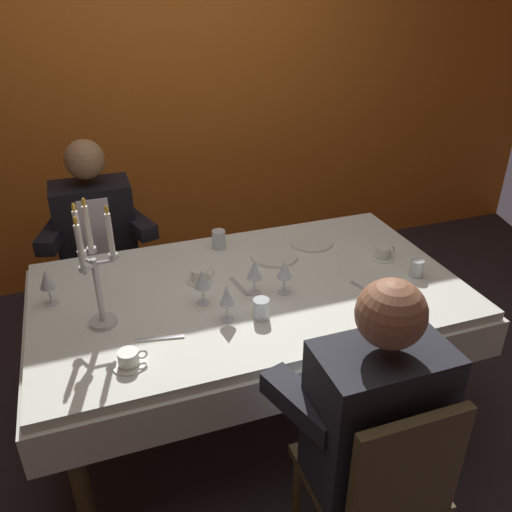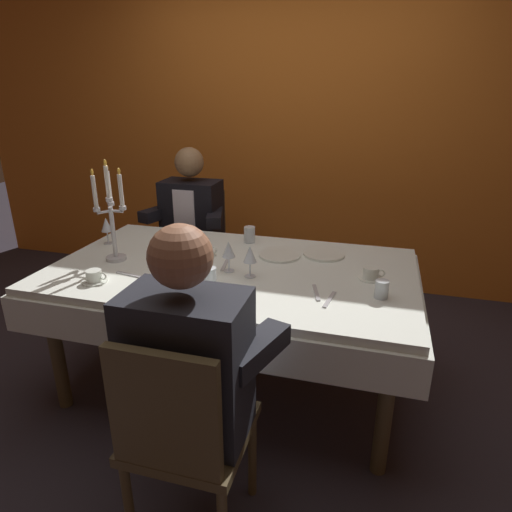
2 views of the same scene
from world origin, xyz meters
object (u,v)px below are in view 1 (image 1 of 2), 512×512
at_px(wine_glass_0, 284,270).
at_px(water_tumbler_1, 219,239).
at_px(wine_glass_4, 227,296).
at_px(seated_diner_1, 377,417).
at_px(water_tumbler_2, 261,309).
at_px(dinner_plate_1, 274,256).
at_px(seated_diner_0, 96,228).
at_px(dinner_plate_0, 311,242).
at_px(water_tumbler_0, 417,268).
at_px(candelabra, 95,272).
at_px(coffee_cup_0, 383,253).
at_px(wine_glass_1, 254,271).
at_px(wine_glass_3, 202,280).
at_px(coffee_cup_1, 200,276).
at_px(dining_table, 249,308).
at_px(wine_glass_2, 47,281).
at_px(coffee_cup_2, 129,359).

xyz_separation_m(wine_glass_0, water_tumbler_1, (-0.15, 0.51, -0.07)).
bearing_deg(wine_glass_4, seated_diner_1, -66.01).
bearing_deg(water_tumbler_1, water_tumbler_2, -90.61).
bearing_deg(dinner_plate_1, seated_diner_0, 141.09).
relative_size(dinner_plate_0, water_tumbler_0, 2.77).
relative_size(candelabra, seated_diner_0, 0.44).
relative_size(dinner_plate_1, coffee_cup_0, 1.78).
xyz_separation_m(dinner_plate_1, wine_glass_0, (-0.08, -0.32, 0.11)).
bearing_deg(dinner_plate_1, seated_diner_1, -93.91).
bearing_deg(wine_glass_1, water_tumbler_1, 93.49).
relative_size(wine_glass_0, wine_glass_4, 1.00).
height_order(dinner_plate_0, water_tumbler_1, water_tumbler_1).
xyz_separation_m(wine_glass_1, wine_glass_3, (-0.23, -0.00, 0.00)).
height_order(dinner_plate_0, coffee_cup_0, coffee_cup_0).
bearing_deg(water_tumbler_1, wine_glass_0, -73.28).
distance_m(wine_glass_3, coffee_cup_1, 0.21).
xyz_separation_m(water_tumbler_1, water_tumbler_2, (-0.01, -0.66, -0.01)).
bearing_deg(candelabra, water_tumbler_1, 37.96).
xyz_separation_m(dinner_plate_0, wine_glass_4, (-0.61, -0.52, 0.11)).
relative_size(wine_glass_0, water_tumbler_2, 1.88).
xyz_separation_m(wine_glass_4, coffee_cup_1, (-0.03, 0.34, -0.09)).
distance_m(coffee_cup_1, seated_diner_1, 1.06).
bearing_deg(coffee_cup_0, dinner_plate_1, 159.67).
height_order(water_tumbler_1, seated_diner_1, seated_diner_1).
relative_size(wine_glass_1, wine_glass_3, 1.00).
xyz_separation_m(candelabra, coffee_cup_0, (1.37, 0.11, -0.22)).
xyz_separation_m(dining_table, wine_glass_0, (0.13, -0.10, 0.24)).
distance_m(wine_glass_2, wine_glass_3, 0.65).
xyz_separation_m(dinner_plate_0, coffee_cup_1, (-0.65, -0.18, 0.02)).
height_order(dinner_plate_0, water_tumbler_2, water_tumbler_2).
distance_m(wine_glass_1, coffee_cup_1, 0.29).
bearing_deg(coffee_cup_0, coffee_cup_2, -162.71).
relative_size(dinner_plate_0, coffee_cup_1, 1.76).
xyz_separation_m(candelabra, wine_glass_2, (-0.20, 0.23, -0.13)).
xyz_separation_m(wine_glass_2, water_tumbler_2, (0.82, -0.40, -0.07)).
distance_m(water_tumbler_0, seated_diner_0, 1.74).
height_order(wine_glass_0, coffee_cup_0, wine_glass_0).
distance_m(dining_table, candelabra, 0.75).
distance_m(wine_glass_4, water_tumbler_0, 0.94).
bearing_deg(wine_glass_3, water_tumbler_1, 66.56).
height_order(wine_glass_0, wine_glass_1, same).
relative_size(dinner_plate_1, wine_glass_4, 1.44).
height_order(dining_table, water_tumbler_0, water_tumbler_0).
xyz_separation_m(wine_glass_2, coffee_cup_0, (1.56, -0.12, -0.09)).
distance_m(wine_glass_1, wine_glass_2, 0.88).
height_order(candelabra, coffee_cup_1, candelabra).
xyz_separation_m(water_tumbler_0, seated_diner_0, (-1.38, 1.06, -0.05)).
xyz_separation_m(dinner_plate_1, wine_glass_3, (-0.44, -0.29, 0.11)).
height_order(water_tumbler_0, coffee_cup_0, water_tumbler_0).
bearing_deg(water_tumbler_0, wine_glass_0, 173.68).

